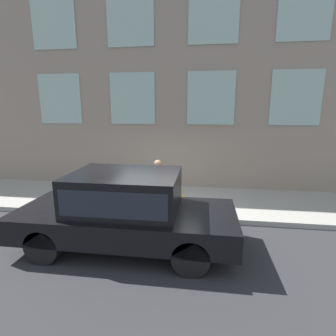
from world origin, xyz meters
The scene contains 6 objects.
ground_plane centered at (0.00, 0.00, 0.00)m, with size 80.00×80.00×0.00m, color #2D2D30.
sidewalk centered at (1.51, 0.00, 0.08)m, with size 3.02×60.00×0.15m.
building_facade centered at (3.17, 0.00, 4.42)m, with size 0.33×40.00×8.83m.
fire_hydrant centered at (0.63, -0.54, 0.51)m, with size 0.33×0.44×0.71m.
person centered at (0.90, 0.13, 1.02)m, with size 0.35×0.23×1.45m.
parked_car_black_near centered at (-1.52, 0.44, 0.97)m, with size 2.02×4.91×1.77m.
Camera 1 is at (-6.91, -1.27, 3.13)m, focal length 28.00 mm.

